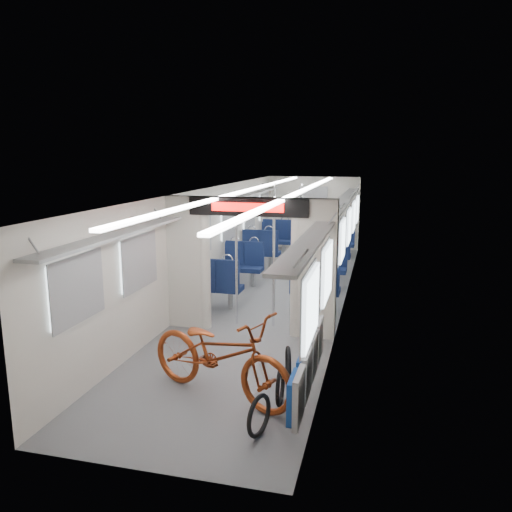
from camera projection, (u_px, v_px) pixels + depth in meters
The scene contains 14 objects.
carriage at pixel (272, 230), 9.94m from camera, with size 12.00×12.02×2.31m.
bicycle at pixel (220, 354), 6.15m from camera, with size 0.75×2.16×1.14m, color maroon.
flip_bench at pixel (308, 364), 5.82m from camera, with size 0.12×2.12×0.53m.
bike_hoop_a at pixel (259, 418), 5.35m from camera, with size 0.48×0.48×0.05m, color black.
bike_hoop_b at pixel (280, 388), 6.02m from camera, with size 0.49×0.49×0.05m, color black.
bike_hoop_c at pixel (288, 367), 6.57m from camera, with size 0.52×0.52×0.05m, color black.
seat_bay_near_left at pixel (232, 270), 10.64m from camera, with size 0.93×2.16×1.13m.
seat_bay_near_right at pixel (321, 272), 10.49m from camera, with size 0.95×2.25×1.15m.
seat_bay_far_left at pixel (269, 241), 14.16m from camera, with size 0.96×2.30×1.17m.
seat_bay_far_right at pixel (336, 244), 13.76m from camera, with size 0.92×2.14×1.12m.
stanchion_near_left at pixel (236, 261), 8.74m from camera, with size 0.04×0.04×2.30m, color silver.
stanchion_near_right at pixel (274, 263), 8.62m from camera, with size 0.05×0.05×2.30m, color silver.
stanchion_far_left at pixel (274, 231), 12.23m from camera, with size 0.04×0.04×2.30m, color silver.
stanchion_far_right at pixel (301, 232), 12.05m from camera, with size 0.05×0.05×2.30m, color silver.
Camera 1 is at (2.09, -9.89, 2.99)m, focal length 35.00 mm.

